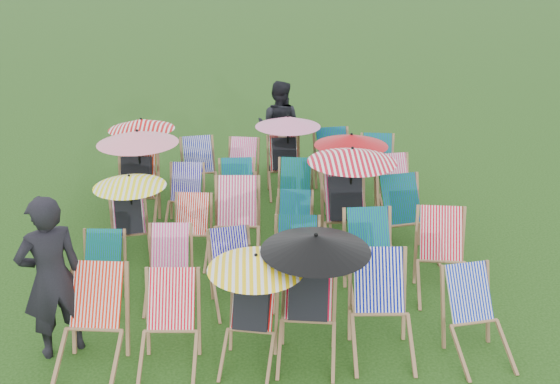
{
  "coord_description": "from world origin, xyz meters",
  "views": [
    {
      "loc": [
        -0.26,
        -7.68,
        4.1
      ],
      "look_at": [
        0.15,
        0.15,
        0.9
      ],
      "focal_mm": 40.0,
      "sensor_mm": 36.0,
      "label": 1
    }
  ],
  "objects_px": {
    "deckchair_0": "(90,325)",
    "person_left": "(51,277)",
    "deckchair_5": "(479,319)",
    "deckchair_29": "(377,166)",
    "person_rear": "(279,126)"
  },
  "relations": [
    {
      "from": "deckchair_0",
      "to": "person_left",
      "type": "relative_size",
      "value": 0.55
    },
    {
      "from": "deckchair_5",
      "to": "deckchair_0",
      "type": "bearing_deg",
      "value": 170.55
    },
    {
      "from": "deckchair_29",
      "to": "person_rear",
      "type": "xyz_separation_m",
      "value": [
        -1.63,
        1.2,
        0.38
      ]
    },
    {
      "from": "deckchair_5",
      "to": "deckchair_29",
      "type": "height_order",
      "value": "deckchair_29"
    },
    {
      "from": "deckchair_29",
      "to": "person_left",
      "type": "xyz_separation_m",
      "value": [
        -4.23,
        -4.3,
        0.43
      ]
    },
    {
      "from": "deckchair_29",
      "to": "person_rear",
      "type": "distance_m",
      "value": 2.06
    },
    {
      "from": "deckchair_0",
      "to": "deckchair_29",
      "type": "xyz_separation_m",
      "value": [
        3.83,
        4.58,
        -0.02
      ]
    },
    {
      "from": "deckchair_0",
      "to": "deckchair_5",
      "type": "height_order",
      "value": "deckchair_0"
    },
    {
      "from": "person_left",
      "to": "deckchair_29",
      "type": "bearing_deg",
      "value": -165.36
    },
    {
      "from": "deckchair_29",
      "to": "person_left",
      "type": "relative_size",
      "value": 0.53
    },
    {
      "from": "deckchair_29",
      "to": "person_rear",
      "type": "bearing_deg",
      "value": 151.57
    },
    {
      "from": "deckchair_0",
      "to": "person_left",
      "type": "distance_m",
      "value": 0.64
    },
    {
      "from": "deckchair_5",
      "to": "deckchair_29",
      "type": "bearing_deg",
      "value": 82.69
    },
    {
      "from": "person_left",
      "to": "deckchair_0",
      "type": "bearing_deg",
      "value": 114.59
    },
    {
      "from": "deckchair_5",
      "to": "person_left",
      "type": "height_order",
      "value": "person_left"
    }
  ]
}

